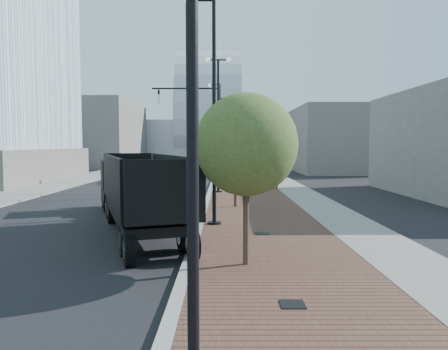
{
  "coord_description": "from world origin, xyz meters",
  "views": [
    {
      "loc": [
        1.01,
        -7.53,
        3.37
      ],
      "look_at": [
        1.0,
        12.0,
        2.0
      ],
      "focal_mm": 34.47,
      "sensor_mm": 36.0,
      "label": 1
    }
  ],
  "objects_px": {
    "white_sedan": "(158,188)",
    "dark_car_mid": "(130,174)",
    "dump_truck": "(131,192)",
    "pedestrian": "(274,177)"
  },
  "relations": [
    {
      "from": "dump_truck",
      "to": "pedestrian",
      "type": "distance_m",
      "value": 14.89
    },
    {
      "from": "pedestrian",
      "to": "dark_car_mid",
      "type": "bearing_deg",
      "value": -18.17
    },
    {
      "from": "dump_truck",
      "to": "white_sedan",
      "type": "distance_m",
      "value": 7.24
    },
    {
      "from": "white_sedan",
      "to": "pedestrian",
      "type": "relative_size",
      "value": 2.08
    },
    {
      "from": "dump_truck",
      "to": "pedestrian",
      "type": "xyz_separation_m",
      "value": [
        7.9,
        12.62,
        -0.25
      ]
    },
    {
      "from": "dark_car_mid",
      "to": "white_sedan",
      "type": "bearing_deg",
      "value": -74.2
    },
    {
      "from": "dump_truck",
      "to": "white_sedan",
      "type": "relative_size",
      "value": 3.15
    },
    {
      "from": "white_sedan",
      "to": "dark_car_mid",
      "type": "height_order",
      "value": "dark_car_mid"
    },
    {
      "from": "dump_truck",
      "to": "pedestrian",
      "type": "bearing_deg",
      "value": 39.24
    },
    {
      "from": "dark_car_mid",
      "to": "pedestrian",
      "type": "height_order",
      "value": "pedestrian"
    }
  ]
}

